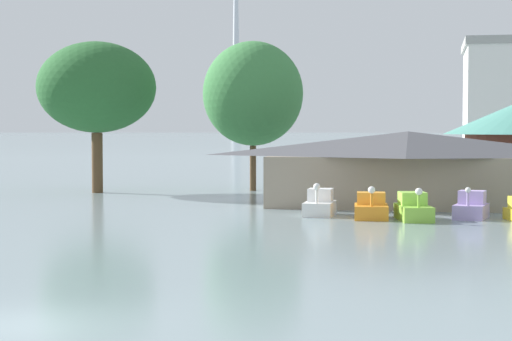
{
  "coord_description": "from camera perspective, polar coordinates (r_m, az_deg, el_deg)",
  "views": [
    {
      "loc": [
        8.9,
        -18.24,
        4.48
      ],
      "look_at": [
        1.72,
        17.55,
        2.73
      ],
      "focal_mm": 61.15,
      "sensor_mm": 36.0,
      "label": 1
    }
  ],
  "objects": [
    {
      "name": "pedal_boat_lavender",
      "position": [
        44.79,
        13.9,
        -2.37
      ],
      "size": [
        1.92,
        2.53,
        1.63
      ],
      "rotation": [
        0.0,
        0.0,
        -1.78
      ],
      "color": "#B299D8",
      "rests_on": "ground"
    },
    {
      "name": "shoreline_tree_tall_left",
      "position": [
        62.08,
        -10.38,
        5.35
      ],
      "size": [
        8.29,
        8.29,
        10.56
      ],
      "color": "brown",
      "rests_on": "ground"
    },
    {
      "name": "shoreline_tree_mid",
      "position": [
        63.04,
        -0.2,
        5.05
      ],
      "size": [
        7.25,
        7.25,
        10.79
      ],
      "color": "brown",
      "rests_on": "ground"
    },
    {
      "name": "boathouse",
      "position": [
        50.75,
        9.91,
        0.21
      ],
      "size": [
        17.04,
        6.81,
        4.33
      ],
      "color": "gray",
      "rests_on": "ground"
    },
    {
      "name": "ground_plane",
      "position": [
        20.78,
        -14.53,
        -9.79
      ],
      "size": [
        2000.0,
        2000.0,
        0.0
      ],
      "primitive_type": "plane",
      "color": "gray"
    },
    {
      "name": "pedal_boat_lime",
      "position": [
        43.46,
        10.26,
        -2.49
      ],
      "size": [
        2.06,
        3.24,
        1.67
      ],
      "rotation": [
        0.0,
        0.0,
        -1.36
      ],
      "color": "#8CCC3F",
      "rests_on": "ground"
    },
    {
      "name": "pedal_boat_orange",
      "position": [
        43.9,
        7.54,
        -2.45
      ],
      "size": [
        1.86,
        2.65,
        1.68
      ],
      "rotation": [
        0.0,
        0.0,
        -1.49
      ],
      "color": "orange",
      "rests_on": "ground"
    },
    {
      "name": "pedal_boat_white",
      "position": [
        45.24,
        4.19,
        -2.24
      ],
      "size": [
        1.5,
        2.58,
        1.74
      ],
      "rotation": [
        0.0,
        0.0,
        -1.59
      ],
      "color": "white",
      "rests_on": "ground"
    }
  ]
}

